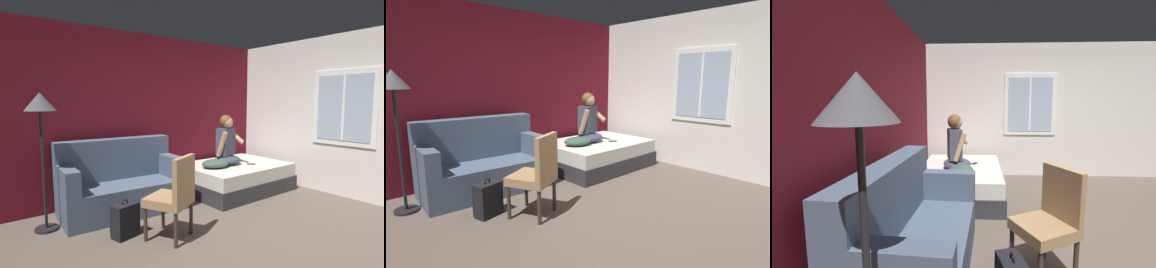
% 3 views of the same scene
% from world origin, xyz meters
% --- Properties ---
extents(ground_plane, '(40.00, 40.00, 0.00)m').
position_xyz_m(ground_plane, '(0.00, 0.00, 0.00)').
color(ground_plane, brown).
extents(wall_back_accent, '(9.94, 0.16, 2.70)m').
position_xyz_m(wall_back_accent, '(0.00, 2.60, 1.35)').
color(wall_back_accent, maroon).
rests_on(wall_back_accent, ground).
extents(wall_side_with_window, '(0.19, 6.44, 2.70)m').
position_xyz_m(wall_side_with_window, '(2.55, 0.01, 1.35)').
color(wall_side_with_window, silver).
rests_on(wall_side_with_window, ground).
extents(bed, '(1.84, 1.34, 0.48)m').
position_xyz_m(bed, '(1.31, 1.73, 0.24)').
color(bed, '#2D2D33').
rests_on(bed, ground).
extents(couch, '(1.74, 0.92, 1.04)m').
position_xyz_m(couch, '(-0.74, 2.01, 0.39)').
color(couch, '#47566B').
rests_on(couch, ground).
extents(side_chair, '(0.62, 0.62, 0.98)m').
position_xyz_m(side_chair, '(-0.64, 0.80, 0.53)').
color(side_chair, '#382D23').
rests_on(side_chair, ground).
extents(person_seated, '(0.61, 0.55, 0.88)m').
position_xyz_m(person_seated, '(1.17, 1.80, 0.84)').
color(person_seated, '#383D51').
rests_on(person_seated, bed).
extents(backpack, '(0.33, 0.29, 0.46)m').
position_xyz_m(backpack, '(-1.07, 1.20, 0.19)').
color(backpack, black).
rests_on(backpack, ground).
extents(throw_pillow, '(0.55, 0.46, 0.14)m').
position_xyz_m(throw_pillow, '(0.81, 1.70, 0.55)').
color(throw_pillow, '#385147').
rests_on(throw_pillow, bed).
extents(cell_phone, '(0.16, 0.14, 0.01)m').
position_xyz_m(cell_phone, '(1.50, 1.51, 0.48)').
color(cell_phone, black).
rests_on(cell_phone, bed).
extents(floor_lamp, '(0.36, 0.36, 1.70)m').
position_xyz_m(floor_lamp, '(-1.77, 1.97, 1.43)').
color(floor_lamp, black).
rests_on(floor_lamp, ground).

